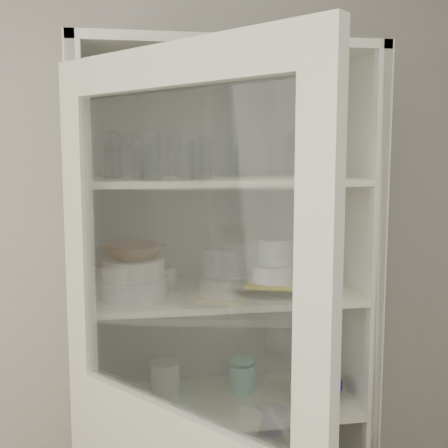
# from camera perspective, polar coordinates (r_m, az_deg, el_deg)

# --- Properties ---
(wall_back) EXTENTS (3.60, 0.02, 2.60)m
(wall_back) POSITION_cam_1_polar(r_m,az_deg,el_deg) (2.20, -6.14, -4.53)
(wall_back) COLOR #BABAB7
(wall_back) RESTS_ON ground
(pantry_cabinet) EXTENTS (1.00, 0.45, 2.10)m
(pantry_cabinet) POSITION_cam_1_polar(r_m,az_deg,el_deg) (2.17, -0.28, -14.61)
(pantry_cabinet) COLOR silver
(pantry_cabinet) RESTS_ON floor
(tumbler_0) EXTENTS (0.10, 0.10, 0.15)m
(tumbler_0) POSITION_cam_1_polar(r_m,az_deg,el_deg) (1.80, -7.44, 6.81)
(tumbler_0) COLOR silver
(tumbler_0) RESTS_ON shelf_glass
(tumbler_1) EXTENTS (0.10, 0.10, 0.15)m
(tumbler_1) POSITION_cam_1_polar(r_m,az_deg,el_deg) (1.81, -3.46, 6.89)
(tumbler_1) COLOR silver
(tumbler_1) RESTS_ON shelf_glass
(tumbler_2) EXTENTS (0.07, 0.07, 0.13)m
(tumbler_2) POSITION_cam_1_polar(r_m,az_deg,el_deg) (1.80, -8.19, 6.47)
(tumbler_2) COLOR silver
(tumbler_2) RESTS_ON shelf_glass
(tumbler_3) EXTENTS (0.07, 0.07, 0.13)m
(tumbler_3) POSITION_cam_1_polar(r_m,az_deg,el_deg) (1.79, -2.32, 6.62)
(tumbler_3) COLOR silver
(tumbler_3) RESTS_ON shelf_glass
(tumbler_4) EXTENTS (0.07, 0.07, 0.13)m
(tumbler_4) POSITION_cam_1_polar(r_m,az_deg,el_deg) (1.85, 0.56, 6.54)
(tumbler_4) COLOR silver
(tumbler_4) RESTS_ON shelf_glass
(tumbler_5) EXTENTS (0.08, 0.08, 0.14)m
(tumbler_5) POSITION_cam_1_polar(r_m,az_deg,el_deg) (1.89, 8.84, 6.74)
(tumbler_5) COLOR silver
(tumbler_5) RESTS_ON shelf_glass
(tumbler_6) EXTENTS (0.09, 0.09, 0.13)m
(tumbler_6) POSITION_cam_1_polar(r_m,az_deg,el_deg) (1.89, 11.07, 6.54)
(tumbler_6) COLOR silver
(tumbler_6) RESTS_ON shelf_glass
(tumbler_7) EXTENTS (0.09, 0.09, 0.13)m
(tumbler_7) POSITION_cam_1_polar(r_m,az_deg,el_deg) (1.94, -11.18, 6.51)
(tumbler_7) COLOR silver
(tumbler_7) RESTS_ON shelf_glass
(tumbler_8) EXTENTS (0.08, 0.08, 0.12)m
(tumbler_8) POSITION_cam_1_polar(r_m,az_deg,el_deg) (1.91, -8.57, 6.46)
(tumbler_8) COLOR silver
(tumbler_8) RESTS_ON shelf_glass
(tumbler_9) EXTENTS (0.09, 0.09, 0.14)m
(tumbler_9) POSITION_cam_1_polar(r_m,az_deg,el_deg) (1.91, -2.70, 6.79)
(tumbler_9) COLOR silver
(tumbler_9) RESTS_ON shelf_glass
(tumbler_10) EXTENTS (0.08, 0.08, 0.13)m
(tumbler_10) POSITION_cam_1_polar(r_m,az_deg,el_deg) (1.96, 1.46, 6.70)
(tumbler_10) COLOR silver
(tumbler_10) RESTS_ON shelf_glass
(goblet_0) EXTENTS (0.08, 0.08, 0.18)m
(goblet_0) POSITION_cam_1_polar(r_m,az_deg,el_deg) (2.02, -11.24, 7.25)
(goblet_0) COLOR silver
(goblet_0) RESTS_ON shelf_glass
(goblet_1) EXTENTS (0.07, 0.07, 0.17)m
(goblet_1) POSITION_cam_1_polar(r_m,az_deg,el_deg) (2.05, -3.78, 7.15)
(goblet_1) COLOR silver
(goblet_1) RESTS_ON shelf_glass
(goblet_2) EXTENTS (0.08, 0.08, 0.19)m
(goblet_2) POSITION_cam_1_polar(r_m,az_deg,el_deg) (2.13, 7.27, 7.42)
(goblet_2) COLOR silver
(goblet_2) RESTS_ON shelf_glass
(goblet_3) EXTENTS (0.08, 0.08, 0.19)m
(goblet_3) POSITION_cam_1_polar(r_m,az_deg,el_deg) (2.17, 10.32, 7.35)
(goblet_3) COLOR silver
(goblet_3) RESTS_ON shelf_glass
(plate_stack_front) EXTENTS (0.23, 0.23, 0.07)m
(plate_stack_front) POSITION_cam_1_polar(r_m,az_deg,el_deg) (1.92, -9.10, -6.43)
(plate_stack_front) COLOR silver
(plate_stack_front) RESTS_ON shelf_plates
(plate_stack_back) EXTENTS (0.19, 0.19, 0.07)m
(plate_stack_back) POSITION_cam_1_polar(r_m,az_deg,el_deg) (2.11, -7.37, -5.17)
(plate_stack_back) COLOR silver
(plate_stack_back) RESTS_ON shelf_plates
(cream_bowl) EXTENTS (0.22, 0.22, 0.06)m
(cream_bowl) POSITION_cam_1_polar(r_m,az_deg,el_deg) (1.90, -9.14, -4.47)
(cream_bowl) COLOR silver
(cream_bowl) RESTS_ON plate_stack_front
(terracotta_bowl) EXTENTS (0.26, 0.26, 0.05)m
(terracotta_bowl) POSITION_cam_1_polar(r_m,az_deg,el_deg) (1.89, -9.17, -2.79)
(terracotta_bowl) COLOR brown
(terracotta_bowl) RESTS_ON cream_bowl
(glass_platter) EXTENTS (0.33, 0.33, 0.02)m
(glass_platter) POSITION_cam_1_polar(r_m,az_deg,el_deg) (2.02, 4.92, -6.43)
(glass_platter) COLOR silver
(glass_platter) RESTS_ON shelf_plates
(yellow_trivet) EXTENTS (0.22, 0.22, 0.01)m
(yellow_trivet) POSITION_cam_1_polar(r_m,az_deg,el_deg) (2.02, 4.92, -6.03)
(yellow_trivet) COLOR gold
(yellow_trivet) RESTS_ON glass_platter
(white_ramekin) EXTENTS (0.15, 0.15, 0.06)m
(white_ramekin) POSITION_cam_1_polar(r_m,az_deg,el_deg) (2.01, 4.93, -5.03)
(white_ramekin) COLOR silver
(white_ramekin) RESTS_ON yellow_trivet
(grey_bowl_stack) EXTENTS (0.13, 0.13, 0.18)m
(grey_bowl_stack) POSITION_cam_1_polar(r_m,az_deg,el_deg) (2.04, 5.22, -3.99)
(grey_bowl_stack) COLOR silver
(grey_bowl_stack) RESTS_ON shelf_plates
(mug_blue) EXTENTS (0.13, 0.13, 0.09)m
(mug_blue) POSITION_cam_1_polar(r_m,az_deg,el_deg) (2.14, 10.37, -16.06)
(mug_blue) COLOR navy
(mug_blue) RESTS_ON shelf_mugs
(mug_teal) EXTENTS (0.10, 0.10, 0.09)m
(mug_teal) POSITION_cam_1_polar(r_m,az_deg,el_deg) (2.22, 8.00, -15.13)
(mug_teal) COLOR teal
(mug_teal) RESTS_ON shelf_mugs
(mug_white) EXTENTS (0.10, 0.10, 0.09)m
(mug_white) POSITION_cam_1_polar(r_m,az_deg,el_deg) (2.07, 7.86, -16.79)
(mug_white) COLOR silver
(mug_white) RESTS_ON shelf_mugs
(teal_jar) EXTENTS (0.10, 0.10, 0.12)m
(teal_jar) POSITION_cam_1_polar(r_m,az_deg,el_deg) (2.18, 1.87, -15.04)
(teal_jar) COLOR teal
(teal_jar) RESTS_ON shelf_mugs
(measuring_cups) EXTENTS (0.09, 0.09, 0.04)m
(measuring_cups) POSITION_cam_1_polar(r_m,az_deg,el_deg) (2.04, -7.18, -18.00)
(measuring_cups) COLOR #ADADAF
(measuring_cups) RESTS_ON shelf_mugs
(white_canister) EXTENTS (0.14, 0.14, 0.13)m
(white_canister) POSITION_cam_1_polar(r_m,az_deg,el_deg) (2.14, -5.99, -15.40)
(white_canister) COLOR silver
(white_canister) RESTS_ON shelf_mugs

